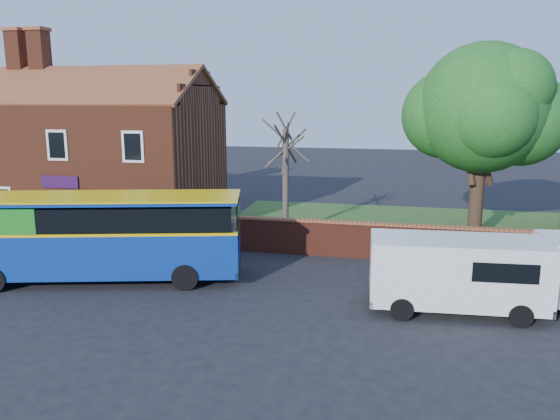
# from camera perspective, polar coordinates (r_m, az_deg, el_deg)

# --- Properties ---
(ground) EXTENTS (120.00, 120.00, 0.00)m
(ground) POSITION_cam_1_polar(r_m,az_deg,el_deg) (19.83, -16.60, -9.07)
(ground) COLOR black
(ground) RESTS_ON ground
(pavement) EXTENTS (18.00, 3.50, 0.12)m
(pavement) POSITION_cam_1_polar(r_m,az_deg,el_deg) (28.11, -23.53, -3.34)
(pavement) COLOR gray
(pavement) RESTS_ON ground
(kerb) EXTENTS (18.00, 0.15, 0.14)m
(kerb) POSITION_cam_1_polar(r_m,az_deg,el_deg) (26.76, -25.70, -4.22)
(kerb) COLOR slate
(kerb) RESTS_ON ground
(grass_strip) EXTENTS (26.00, 12.00, 0.04)m
(grass_strip) POSITION_cam_1_polar(r_m,az_deg,el_deg) (30.17, 19.15, -2.11)
(grass_strip) COLOR #426B28
(grass_strip) RESTS_ON ground
(shop_building) EXTENTS (12.30, 8.13, 10.50)m
(shop_building) POSITION_cam_1_polar(r_m,az_deg,el_deg) (32.27, -18.11, 4.94)
(shop_building) COLOR brown
(shop_building) RESTS_ON ground
(boundary_wall) EXTENTS (22.00, 0.38, 1.60)m
(boundary_wall) POSITION_cam_1_polar(r_m,az_deg,el_deg) (24.21, 20.86, -3.59)
(boundary_wall) COLOR maroon
(boundary_wall) RESTS_ON ground
(bus) EXTENTS (11.08, 5.31, 3.27)m
(bus) POSITION_cam_1_polar(r_m,az_deg,el_deg) (21.83, -19.44, -2.26)
(bus) COLOR navy
(bus) RESTS_ON ground
(van_near) EXTENTS (5.65, 2.57, 2.43)m
(van_near) POSITION_cam_1_polar(r_m,az_deg,el_deg) (18.62, 18.04, -6.10)
(van_near) COLOR white
(van_near) RESTS_ON ground
(large_tree) EXTENTS (7.74, 6.13, 9.45)m
(large_tree) POSITION_cam_1_polar(r_m,az_deg,el_deg) (27.98, 20.52, 9.54)
(large_tree) COLOR black
(large_tree) RESTS_ON ground
(bare_tree) EXTENTS (2.20, 2.63, 5.88)m
(bare_tree) POSITION_cam_1_polar(r_m,az_deg,el_deg) (27.16, 0.59, 3.51)
(bare_tree) COLOR #4C4238
(bare_tree) RESTS_ON ground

